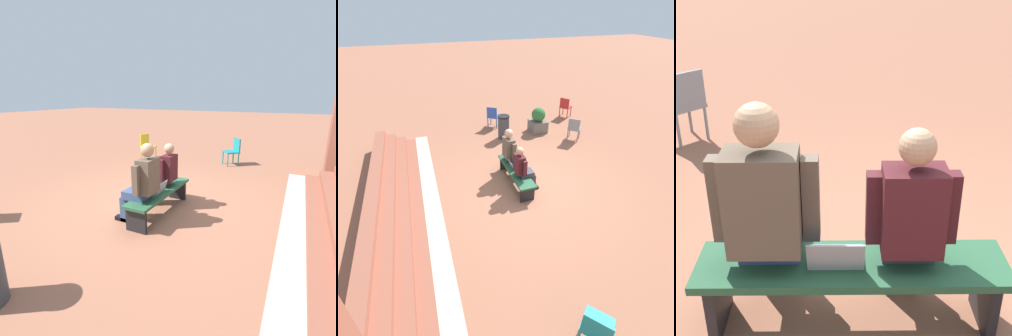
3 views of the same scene
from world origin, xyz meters
The scene contains 6 objects.
ground_plane centered at (0.00, 0.00, 0.00)m, with size 60.00×60.00×0.00m, color #9E6047.
bench centered at (0.32, 0.37, 0.35)m, with size 1.80×0.44×0.45m.
person_student centered at (0.00, 0.30, 0.69)m, with size 0.51×0.64×1.29m.
person_adult centered at (0.80, 0.30, 0.75)m, with size 0.59×0.75×1.42m.
laptop centered at (0.42, 0.38, 0.50)m, with size 0.32×0.29×0.21m.
plastic_chair_near_bench_right centered at (2.15, -2.54, 0.48)m, with size 0.59×0.59×0.84m.
Camera 3 is at (0.39, 2.55, 2.12)m, focal length 50.00 mm.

